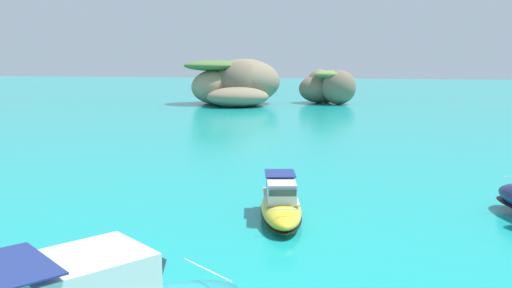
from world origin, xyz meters
The scene contains 3 objects.
islet_large centered at (-17.93, 73.92, 3.45)m, with size 17.76×18.94×7.51m.
islet_small centered at (-2.85, 78.90, 2.75)m, with size 12.32×11.53×5.75m.
motorboat_yellow centered at (0.61, 11.56, 0.63)m, with size 3.22×6.55×1.98m.
Camera 1 is at (4.51, -12.10, 7.38)m, focal length 37.23 mm.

